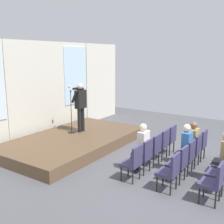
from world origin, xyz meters
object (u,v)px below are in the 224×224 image
object	(u,v)px
chair_r0_c2	(154,148)
audience_r1_c3	(192,141)
speaker	(80,104)
chair_r0_c4	(169,138)
chair_r0_c0	(133,161)
audience_r0_c1	(142,146)
chair_r1_c0	(170,170)
chair_r1_c1	(179,162)
audience_r2_c2	(224,154)
chair_r0_c3	(162,143)
chair_r1_c4	(200,143)
chair_r2_c1	(221,171)
chair_r1_c2	(187,155)
mic_stand	(72,124)
chair_r0_c1	(144,154)
chair_r2_c0	(214,181)
chair_r1_c3	(194,149)
audience_r1_c2	(185,146)

from	to	relation	value
chair_r0_c2	audience_r1_c3	world-z (taller)	audience_r1_c3
speaker	audience_r1_c3	distance (m)	4.20
speaker	chair_r0_c4	world-z (taller)	speaker
chair_r0_c0	audience_r0_c1	distance (m)	0.64
chair_r1_c0	chair_r1_c1	distance (m)	0.59
audience_r2_c2	chair_r0_c3	bearing A→B (deg)	72.63
chair_r0_c4	chair_r1_c4	distance (m)	0.99
chair_r2_c1	audience_r2_c2	size ratio (longest dim) A/B	0.71
audience_r0_c1	chair_r1_c2	distance (m)	1.24
mic_stand	chair_r1_c4	bearing A→B (deg)	-78.98
audience_r0_c1	audience_r2_c2	xyz separation A→B (m)	(0.59, -1.97, -0.03)
chair_r0_c4	mic_stand	bearing A→B (deg)	104.09
chair_r0_c2	chair_r0_c4	bearing A→B (deg)	0.00
chair_r0_c1	mic_stand	bearing A→B (deg)	74.98
chair_r2_c0	chair_r1_c3	bearing A→B (deg)	29.06
audience_r1_c2	audience_r2_c2	bearing A→B (deg)	-90.00
chair_r0_c3	chair_r1_c1	size ratio (longest dim) A/B	1.00
mic_stand	chair_r0_c3	distance (m)	3.43
chair_r0_c2	chair_r0_c4	world-z (taller)	same
chair_r2_c1	audience_r0_c1	bearing A→B (deg)	90.00
mic_stand	audience_r1_c2	world-z (taller)	mic_stand
chair_r0_c1	chair_r0_c3	size ratio (longest dim) A/B	1.00
audience_r1_c2	chair_r2_c0	bearing A→B (deg)	-138.01
chair_r0_c1	audience_r1_c3	size ratio (longest dim) A/B	0.71
chair_r1_c1	audience_r1_c3	size ratio (longest dim) A/B	0.71
chair_r1_c0	audience_r1_c2	world-z (taller)	audience_r1_c2
chair_r0_c2	chair_r1_c2	distance (m)	0.99
chair_r2_c1	chair_r2_c0	bearing A→B (deg)	180.00
chair_r0_c3	audience_r2_c2	world-z (taller)	audience_r2_c2
audience_r1_c3	speaker	bearing A→B (deg)	89.50
chair_r0_c0	chair_r0_c1	size ratio (longest dim) A/B	1.00
mic_stand	audience_r1_c3	xyz separation A→B (m)	(0.27, -4.32, 0.03)
chair_r0_c4	audience_r1_c3	distance (m)	1.10
chair_r2_c0	audience_r2_c2	world-z (taller)	audience_r2_c2
speaker	audience_r1_c2	distance (m)	4.24
chair_r0_c0	chair_r1_c0	size ratio (longest dim) A/B	1.00
chair_r0_c0	chair_r2_c1	world-z (taller)	same
chair_r0_c4	chair_r2_c0	size ratio (longest dim) A/B	1.00
chair_r1_c2	chair_r1_c4	xyz separation A→B (m)	(1.18, 0.00, 0.00)
chair_r0_c0	mic_stand	bearing A→B (deg)	66.18
audience_r0_c1	chair_r1_c4	size ratio (longest dim) A/B	1.46
chair_r0_c0	chair_r2_c0	distance (m)	1.97
mic_stand	audience_r2_c2	world-z (taller)	mic_stand
audience_r1_c3	chair_r1_c2	bearing A→B (deg)	-172.15
chair_r0_c0	chair_r0_c2	size ratio (longest dim) A/B	1.00
chair_r0_c4	chair_r1_c3	xyz separation A→B (m)	(-0.59, -0.99, 0.00)
chair_r0_c0	chair_r1_c0	distance (m)	0.99
chair_r1_c1	chair_r1_c2	xyz separation A→B (m)	(0.59, 0.00, 0.00)
chair_r1_c2	mic_stand	bearing A→B (deg)	85.78
audience_r1_c2	chair_r2_c0	xyz separation A→B (m)	(-1.18, -1.07, -0.22)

